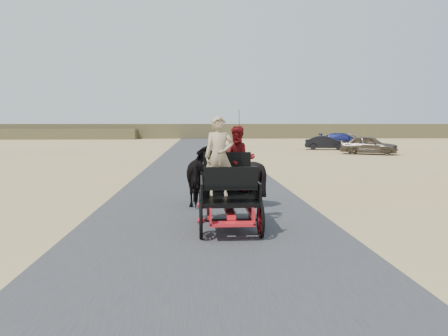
{
  "coord_description": "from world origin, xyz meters",
  "views": [
    {
      "loc": [
        -0.21,
        -11.95,
        2.33
      ],
      "look_at": [
        0.46,
        -0.67,
        1.2
      ],
      "focal_mm": 35.0,
      "sensor_mm": 36.0,
      "label": 1
    }
  ],
  "objects": [
    {
      "name": "horse_left",
      "position": [
        -0.09,
        0.73,
        0.85
      ],
      "size": [
        0.91,
        2.01,
        1.7
      ],
      "primitive_type": "imported",
      "rotation": [
        0.0,
        0.0,
        3.14
      ],
      "color": "black",
      "rests_on": "ground"
    },
    {
      "name": "ground",
      "position": [
        0.0,
        0.0,
        0.0
      ],
      "size": [
        140.0,
        140.0,
        0.0
      ],
      "primitive_type": "plane",
      "color": "tan"
    },
    {
      "name": "ridge_near",
      "position": [
        -30.0,
        58.0,
        0.8
      ],
      "size": [
        40.0,
        4.0,
        1.6
      ],
      "primitive_type": "cube",
      "color": "brown",
      "rests_on": "ground"
    },
    {
      "name": "pedestrian",
      "position": [
        1.31,
        20.76,
        0.86
      ],
      "size": [
        1.06,
        0.94,
        1.73
      ],
      "primitive_type": "imported",
      "rotation": [
        0.0,
        0.0,
        3.77
      ],
      "color": "red",
      "rests_on": "ground"
    },
    {
      "name": "car_c",
      "position": [
        14.72,
        32.23,
        0.72
      ],
      "size": [
        5.36,
        3.54,
        1.44
      ],
      "primitive_type": "imported",
      "rotation": [
        0.0,
        0.0,
        1.24
      ],
      "color": "navy",
      "rests_on": "ground"
    },
    {
      "name": "passenger_woman",
      "position": [
        0.76,
        -1.67,
        1.51
      ],
      "size": [
        0.77,
        0.6,
        1.58
      ],
      "primitive_type": "imported",
      "color": "#660C0F",
      "rests_on": "carriage"
    },
    {
      "name": "car_b",
      "position": [
        11.54,
        27.57,
        0.64
      ],
      "size": [
        4.09,
        2.27,
        1.28
      ],
      "primitive_type": "imported",
      "rotation": [
        0.0,
        0.0,
        1.32
      ],
      "color": "black",
      "rests_on": "ground"
    },
    {
      "name": "ridge_far",
      "position": [
        0.0,
        62.0,
        1.2
      ],
      "size": [
        140.0,
        6.0,
        2.4
      ],
      "primitive_type": "cube",
      "color": "brown",
      "rests_on": "ground"
    },
    {
      "name": "road",
      "position": [
        0.0,
        0.0,
        0.01
      ],
      "size": [
        6.0,
        140.0,
        0.01
      ],
      "primitive_type": "cube",
      "color": "#38383A",
      "rests_on": "ground"
    },
    {
      "name": "car_a",
      "position": [
        13.04,
        21.24,
        0.73
      ],
      "size": [
        4.59,
        3.56,
        1.46
      ],
      "primitive_type": "imported",
      "rotation": [
        0.0,
        0.0,
        1.07
      ],
      "color": "brown",
      "rests_on": "ground"
    },
    {
      "name": "horse_right",
      "position": [
        1.01,
        0.73,
        0.85
      ],
      "size": [
        1.37,
        1.54,
        1.7
      ],
      "primitive_type": "imported",
      "rotation": [
        0.0,
        0.0,
        3.14
      ],
      "color": "black",
      "rests_on": "ground"
    },
    {
      "name": "driver_man",
      "position": [
        0.26,
        -2.22,
        1.62
      ],
      "size": [
        0.66,
        0.43,
        1.8
      ],
      "primitive_type": "imported",
      "color": "tan",
      "rests_on": "carriage"
    },
    {
      "name": "car_d",
      "position": [
        16.87,
        35.83,
        0.64
      ],
      "size": [
        4.82,
        2.57,
        1.29
      ],
      "primitive_type": "imported",
      "rotation": [
        0.0,
        0.0,
        1.48
      ],
      "color": "#B2B2B7",
      "rests_on": "ground"
    },
    {
      "name": "carriage",
      "position": [
        0.46,
        -2.27,
        0.36
      ],
      "size": [
        1.3,
        2.4,
        0.72
      ],
      "primitive_type": null,
      "color": "black",
      "rests_on": "ground"
    }
  ]
}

